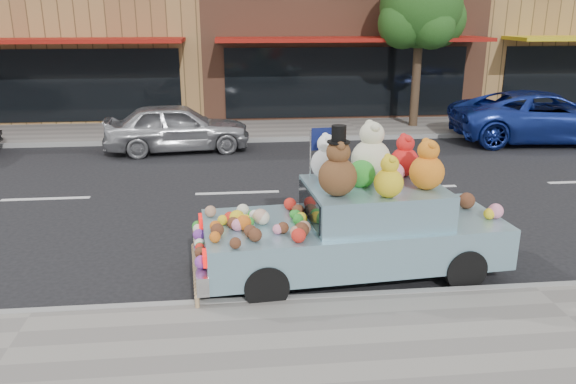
{
  "coord_description": "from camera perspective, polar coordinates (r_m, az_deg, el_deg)",
  "views": [
    {
      "loc": [
        -4.1,
        -11.6,
        3.7
      ],
      "look_at": [
        -3.31,
        -3.95,
        1.25
      ],
      "focal_mm": 35.0,
      "sensor_mm": 36.0,
      "label": 1
    }
  ],
  "objects": [
    {
      "name": "ground",
      "position": [
        12.85,
        12.97,
        0.47
      ],
      "size": [
        120.0,
        120.0,
        0.0
      ],
      "primitive_type": "plane",
      "color": "black",
      "rests_on": "ground"
    },
    {
      "name": "far_sidewalk",
      "position": [
        18.91,
        6.76,
        6.45
      ],
      "size": [
        60.0,
        3.0,
        0.12
      ],
      "primitive_type": "cube",
      "color": "gray",
      "rests_on": "ground"
    },
    {
      "name": "near_kerb",
      "position": [
        8.58,
        23.65,
        -9.01
      ],
      "size": [
        60.0,
        0.12,
        0.13
      ],
      "primitive_type": "cube",
      "color": "gray",
      "rests_on": "ground"
    },
    {
      "name": "far_kerb",
      "position": [
        17.48,
        7.81,
        5.5
      ],
      "size": [
        60.0,
        0.12,
        0.13
      ],
      "primitive_type": "cube",
      "color": "gray",
      "rests_on": "ground"
    },
    {
      "name": "storefront_left",
      "position": [
        24.3,
        -20.87,
        16.44
      ],
      "size": [
        10.0,
        9.8,
        7.3
      ],
      "color": "#9F7642",
      "rests_on": "ground"
    },
    {
      "name": "storefront_mid",
      "position": [
        23.93,
        4.13,
        17.49
      ],
      "size": [
        10.0,
        9.8,
        7.3
      ],
      "color": "brown",
      "rests_on": "ground"
    },
    {
      "name": "storefront_right",
      "position": [
        27.47,
        26.02,
        15.86
      ],
      "size": [
        10.0,
        9.8,
        7.3
      ],
      "color": "#9F7642",
      "rests_on": "ground"
    },
    {
      "name": "street_tree",
      "position": [
        19.16,
        13.34,
        17.2
      ],
      "size": [
        3.0,
        2.7,
        5.22
      ],
      "color": "#38281C",
      "rests_on": "ground"
    },
    {
      "name": "car_silver",
      "position": [
        16.04,
        -11.18,
        6.48
      ],
      "size": [
        4.14,
        2.03,
        1.36
      ],
      "primitive_type": "imported",
      "rotation": [
        0.0,
        0.0,
        1.68
      ],
      "color": "#ACADB1",
      "rests_on": "ground"
    },
    {
      "name": "car_blue",
      "position": [
        18.6,
        24.58,
        6.96
      ],
      "size": [
        5.62,
        2.97,
        1.51
      ],
      "primitive_type": "imported",
      "rotation": [
        0.0,
        0.0,
        1.48
      ],
      "color": "#1C339C",
      "rests_on": "ground"
    },
    {
      "name": "art_car",
      "position": [
        8.24,
        6.83,
        -3.02
      ],
      "size": [
        4.61,
        2.1,
        2.31
      ],
      "rotation": [
        0.0,
        0.0,
        0.08
      ],
      "color": "black",
      "rests_on": "ground"
    }
  ]
}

